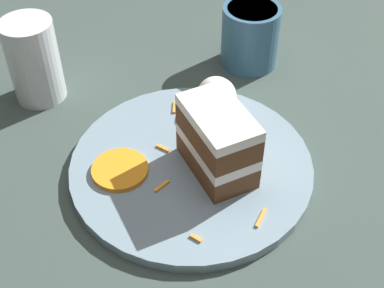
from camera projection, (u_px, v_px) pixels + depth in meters
The scene contains 9 objects.
ground_plane at pixel (194, 190), 0.70m from camera, with size 6.00×6.00×0.00m, color #4C4742.
dining_table at pixel (194, 182), 0.69m from camera, with size 1.22×1.20×0.03m, color #384742.
plate at pixel (192, 166), 0.68m from camera, with size 0.31×0.31×0.01m, color gray.
cake_slice at pixel (218, 141), 0.63m from camera, with size 0.11×0.06×0.09m.
cream_dollop at pixel (217, 95), 0.73m from camera, with size 0.06×0.05×0.05m, color white.
orange_garnish at pixel (120, 170), 0.66m from camera, with size 0.07×0.07×0.01m, color orange.
carrot_shreds_scatter at pixel (195, 154), 0.68m from camera, with size 0.24×0.11×0.00m.
drinking_glass at pixel (35, 66), 0.75m from camera, with size 0.07×0.07×0.12m.
coffee_mug at pixel (250, 34), 0.82m from camera, with size 0.09×0.09×0.10m.
Camera 1 is at (-0.41, 0.22, 0.53)m, focal length 50.00 mm.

